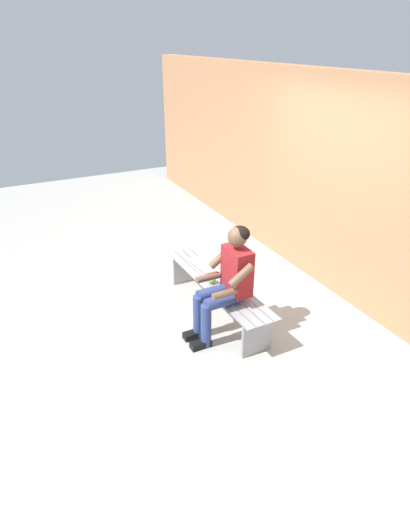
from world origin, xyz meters
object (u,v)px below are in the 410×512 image
object	(u,v)px
book_open	(202,265)
apple	(212,280)
person_seated	(227,280)
bench_near	(217,288)

from	to	relation	value
book_open	apple	bearing A→B (deg)	167.12
book_open	person_seated	bearing A→B (deg)	170.41
apple	book_open	xyz separation A→B (m)	(0.41, -0.08, -0.03)
apple	book_open	bearing A→B (deg)	-11.34
person_seated	apple	xyz separation A→B (m)	(0.37, -0.03, -0.20)
person_seated	apple	world-z (taller)	person_seated
apple	book_open	size ratio (longest dim) A/B	0.21
bench_near	book_open	size ratio (longest dim) A/B	4.51
bench_near	apple	bearing A→B (deg)	105.03
person_seated	book_open	world-z (taller)	person_seated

